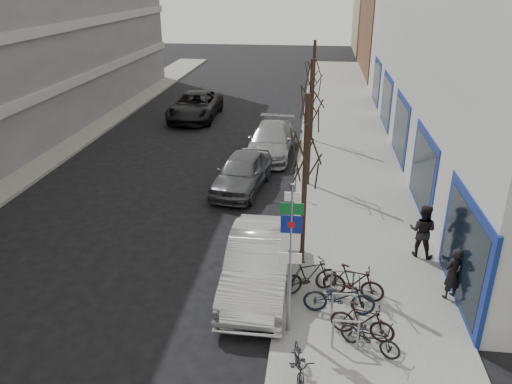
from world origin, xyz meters
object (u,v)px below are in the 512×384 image
(pedestrian_near, at_px, (452,273))
(bike_mid_curb, at_px, (339,294))
(bike_far_curb, at_px, (371,334))
(pedestrian_far, at_px, (423,230))
(tree_mid, at_px, (311,94))
(parked_car_back, at_px, (271,141))
(bike_near_left, at_px, (299,361))
(meter_back, at_px, (301,139))
(bike_far_inner, at_px, (353,282))
(meter_front, at_px, (287,246))
(bike_mid_inner, at_px, (309,276))
(lane_car, at_px, (195,106))
(tree_far, at_px, (314,67))
(meter_mid, at_px, (296,179))
(parked_car_mid, at_px, (242,172))
(bike_near_right, at_px, (363,321))
(tree_near, at_px, (306,142))
(bike_rack, at_px, (344,304))
(highway_sign_pole, at_px, (291,252))
(parked_car_front, at_px, (259,264))

(pedestrian_near, bearing_deg, bike_mid_curb, -16.93)
(bike_far_curb, xyz_separation_m, pedestrian_far, (2.00, 4.79, 0.43))
(tree_mid, height_order, bike_mid_curb, tree_mid)
(parked_car_back, bearing_deg, bike_near_left, -79.91)
(meter_back, relative_size, bike_far_inner, 0.73)
(tree_mid, xyz_separation_m, meter_back, (-0.45, 4.00, -3.19))
(meter_front, relative_size, bike_mid_inner, 0.72)
(bike_far_inner, xyz_separation_m, lane_car, (-9.05, 19.07, 0.15))
(bike_mid_inner, height_order, pedestrian_far, pedestrian_far)
(meter_front, xyz_separation_m, bike_far_curb, (2.24, -3.50, -0.30))
(tree_far, xyz_separation_m, meter_mid, (-0.45, -8.00, -3.19))
(bike_near_left, height_order, bike_mid_inner, bike_mid_inner)
(pedestrian_near, height_order, pedestrian_far, pedestrian_far)
(bike_far_inner, bearing_deg, pedestrian_near, -67.82)
(tree_mid, relative_size, parked_car_mid, 1.19)
(bike_near_right, height_order, pedestrian_near, pedestrian_near)
(tree_near, bearing_deg, lane_car, 113.73)
(meter_front, relative_size, pedestrian_far, 0.71)
(meter_mid, bearing_deg, bike_rack, -78.20)
(highway_sign_pole, distance_m, parked_car_mid, 9.88)
(parked_car_mid, bearing_deg, tree_near, -56.62)
(meter_front, distance_m, parked_car_back, 11.14)
(tree_far, bearing_deg, bike_near_right, -84.36)
(meter_mid, xyz_separation_m, bike_near_right, (2.08, -8.54, -0.27))
(bike_mid_inner, bearing_deg, parked_car_back, -12.92)
(bike_far_curb, bearing_deg, lane_car, 51.21)
(bike_rack, xyz_separation_m, lane_car, (-8.75, 20.08, 0.17))
(meter_back, distance_m, parked_car_back, 1.55)
(bike_mid_inner, distance_m, parked_car_back, 12.47)
(tree_near, height_order, meter_back, tree_near)
(bike_near_left, relative_size, lane_car, 0.26)
(tree_mid, bearing_deg, parked_car_mid, -167.41)
(highway_sign_pole, relative_size, tree_mid, 0.76)
(bike_rack, height_order, bike_mid_curb, bike_mid_curb)
(meter_mid, relative_size, parked_car_mid, 0.27)
(bike_near_right, relative_size, bike_far_inner, 0.93)
(tree_mid, height_order, parked_car_front, tree_mid)
(bike_rack, xyz_separation_m, bike_mid_curb, (-0.11, 0.30, 0.07))
(highway_sign_pole, relative_size, bike_near_right, 2.57)
(bike_near_right, height_order, parked_car_mid, parked_car_mid)
(bike_near_left, bearing_deg, bike_far_inner, 59.56)
(tree_near, xyz_separation_m, bike_mid_inner, (0.27, -1.73, -3.42))
(meter_back, xyz_separation_m, pedestrian_far, (4.24, -9.71, 0.13))
(tree_mid, distance_m, pedestrian_near, 9.57)
(bike_near_left, relative_size, bike_mid_inner, 0.89)
(tree_near, height_order, bike_near_left, tree_near)
(highway_sign_pole, xyz_separation_m, bike_near_right, (1.83, -0.03, -1.81))
(bike_near_right, relative_size, pedestrian_far, 0.91)
(highway_sign_pole, relative_size, meter_mid, 3.31)
(meter_mid, bearing_deg, parked_car_mid, 159.58)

